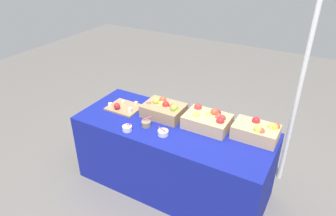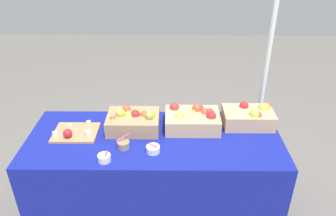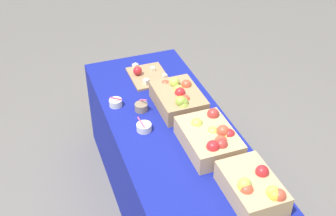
{
  "view_description": "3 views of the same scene",
  "coord_description": "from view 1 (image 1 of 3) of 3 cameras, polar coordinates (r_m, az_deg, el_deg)",
  "views": [
    {
      "loc": [
        1.18,
        -2.16,
        2.31
      ],
      "look_at": [
        -0.04,
        -0.03,
        0.93
      ],
      "focal_mm": 32.93,
      "sensor_mm": 36.0,
      "label": 1
    },
    {
      "loc": [
        0.12,
        -2.03,
        2.14
      ],
      "look_at": [
        0.1,
        0.05,
        0.96
      ],
      "focal_mm": 35.15,
      "sensor_mm": 36.0,
      "label": 2
    },
    {
      "loc": [
        2.1,
        -0.78,
        2.5
      ],
      "look_at": [
        0.05,
        -0.04,
        0.91
      ],
      "focal_mm": 46.7,
      "sensor_mm": 36.0,
      "label": 3
    }
  ],
  "objects": [
    {
      "name": "table",
      "position": [
        3.13,
        0.85,
        -8.96
      ],
      "size": [
        1.9,
        0.76,
        0.74
      ],
      "primitive_type": "cube",
      "color": "navy",
      "rests_on": "ground_plane"
    },
    {
      "name": "sample_bowl_mid",
      "position": [
        2.77,
        -0.95,
        -4.58
      ],
      "size": [
        0.1,
        0.1,
        0.1
      ],
      "color": "silver",
      "rests_on": "table"
    },
    {
      "name": "apple_crate_left",
      "position": [
        2.81,
        16.18,
        -4.13
      ],
      "size": [
        0.39,
        0.25,
        0.17
      ],
      "color": "tan",
      "rests_on": "table"
    },
    {
      "name": "apple_crate_middle",
      "position": [
        2.88,
        7.45,
        -2.23
      ],
      "size": [
        0.42,
        0.29,
        0.17
      ],
      "color": "tan",
      "rests_on": "table"
    },
    {
      "name": "tent_pole",
      "position": [
        3.11,
        23.05,
        2.83
      ],
      "size": [
        0.04,
        0.04,
        2.09
      ],
      "primitive_type": "cylinder",
      "color": "white",
      "rests_on": "ground_plane"
    },
    {
      "name": "cutting_board_front",
      "position": [
        3.22,
        -8.28,
        0.16
      ],
      "size": [
        0.33,
        0.27,
        0.09
      ],
      "color": "tan",
      "rests_on": "table"
    },
    {
      "name": "apple_crate_right",
      "position": [
        3.04,
        -0.73,
        -0.23
      ],
      "size": [
        0.4,
        0.29,
        0.18
      ],
      "color": "tan",
      "rests_on": "table"
    },
    {
      "name": "sample_bowl_far",
      "position": [
        2.86,
        -7.57,
        -3.73
      ],
      "size": [
        0.09,
        0.09,
        0.1
      ],
      "color": "silver",
      "rests_on": "table"
    },
    {
      "name": "ground_plane",
      "position": [
        3.38,
        0.8,
        -13.9
      ],
      "size": [
        10.0,
        10.0,
        0.0
      ],
      "primitive_type": "plane",
      "color": "slate"
    },
    {
      "name": "sample_bowl_near",
      "position": [
        2.9,
        -4.06,
        -2.91
      ],
      "size": [
        0.1,
        0.09,
        0.11
      ],
      "color": "gray",
      "rests_on": "table"
    }
  ]
}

